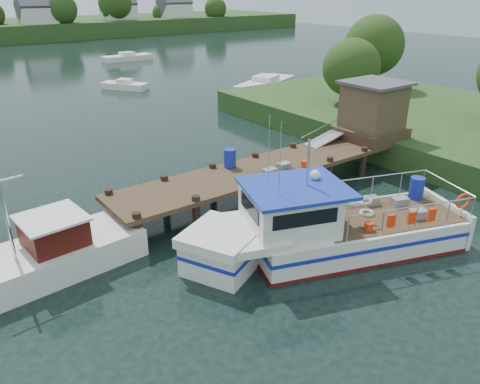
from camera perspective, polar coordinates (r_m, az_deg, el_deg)
ground_plane at (r=21.41m, az=-0.24°, el=-1.23°), size 160.00×160.00×0.00m
near_shore at (r=32.79m, az=25.46°, el=9.20°), size 16.00×30.00×7.76m
dock at (r=24.80m, az=12.07°, el=7.32°), size 16.60×3.00×4.78m
lobster_boat at (r=17.32m, az=10.01°, el=-4.52°), size 10.80×6.06×5.29m
work_boat at (r=17.21m, az=-24.12°, el=-7.72°), size 8.12×3.03×4.25m
moored_far at (r=65.76m, az=-13.58°, el=15.66°), size 6.39×2.20×1.09m
moored_b at (r=46.96m, az=-13.88°, el=12.50°), size 3.73×4.51×0.98m
moored_c at (r=45.91m, az=3.14°, el=13.02°), size 8.34×5.78×1.25m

